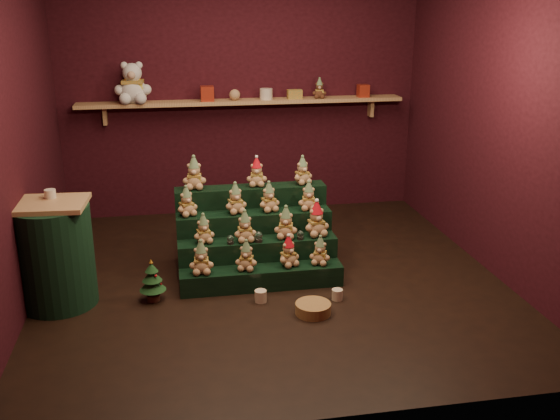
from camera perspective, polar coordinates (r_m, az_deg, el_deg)
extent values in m
plane|color=black|center=(5.59, -0.81, -6.31)|extent=(4.00, 4.00, 0.00)
cube|color=black|center=(7.17, -3.58, 10.86)|extent=(4.00, 0.10, 2.80)
cube|color=black|center=(3.21, 5.03, 1.37)|extent=(4.00, 0.10, 2.80)
cube|color=black|center=(5.24, -23.73, 6.57)|extent=(0.10, 4.00, 2.80)
cube|color=black|center=(5.85, 19.57, 8.14)|extent=(0.10, 4.00, 2.80)
cube|color=tan|center=(7.01, -3.39, 9.86)|extent=(3.60, 0.26, 0.04)
cube|color=tan|center=(7.08, -15.71, 8.32)|extent=(0.04, 0.12, 0.20)
cube|color=tan|center=(7.42, 8.30, 9.24)|extent=(0.04, 0.12, 0.20)
cube|color=black|center=(5.39, -1.69, -6.22)|extent=(1.40, 0.22, 0.18)
cube|color=black|center=(5.56, -2.03, -4.44)|extent=(1.40, 0.22, 0.36)
cube|color=black|center=(5.72, -2.36, -2.77)|extent=(1.40, 0.22, 0.54)
cube|color=black|center=(5.90, -2.66, -1.20)|extent=(1.40, 0.22, 0.72)
cylinder|color=black|center=(5.40, -4.55, -2.99)|extent=(0.06, 0.06, 0.02)
sphere|color=white|center=(5.39, -4.56, -2.60)|extent=(0.06, 0.06, 0.06)
cylinder|color=black|center=(5.43, -1.97, -2.81)|extent=(0.07, 0.07, 0.03)
sphere|color=white|center=(5.41, -1.98, -2.35)|extent=(0.07, 0.07, 0.07)
cylinder|color=black|center=(5.49, 1.88, -2.58)|extent=(0.06, 0.06, 0.02)
sphere|color=white|center=(5.48, 1.89, -2.20)|extent=(0.06, 0.06, 0.06)
cube|color=tan|center=(5.16, -20.38, 0.50)|extent=(0.60, 0.51, 0.04)
cylinder|color=black|center=(5.30, -19.87, -3.98)|extent=(0.61, 0.61, 0.83)
cylinder|color=beige|center=(5.24, -20.27, 1.40)|extent=(0.09, 0.09, 0.07)
cylinder|color=#402117|center=(5.30, -11.49, -7.84)|extent=(0.11, 0.11, 0.05)
cone|color=#133418|center=(5.24, -11.58, -6.61)|extent=(0.22, 0.22, 0.11)
cone|color=#133418|center=(5.21, -11.63, -5.86)|extent=(0.16, 0.16, 0.10)
cone|color=#133418|center=(5.18, -11.68, -5.14)|extent=(0.11, 0.11, 0.08)
cone|color=gold|center=(5.16, -11.72, -4.59)|extent=(0.03, 0.03, 0.03)
cylinder|color=beige|center=(5.17, -1.78, -7.87)|extent=(0.10, 0.10, 0.10)
cylinder|color=beige|center=(5.22, 5.25, -7.71)|extent=(0.09, 0.09, 0.09)
cylinder|color=olive|center=(4.99, 3.05, -8.98)|extent=(0.31, 0.31, 0.09)
cube|color=#A12C18|center=(6.94, -6.68, 10.52)|extent=(0.14, 0.14, 0.16)
cylinder|color=beige|center=(7.01, -1.28, 10.56)|extent=(0.14, 0.14, 0.12)
cube|color=#A12C18|center=(7.26, 7.61, 10.76)|extent=(0.12, 0.12, 0.14)
sphere|color=tan|center=(6.96, -4.17, 10.46)|extent=(0.12, 0.12, 0.12)
cube|color=#C9701C|center=(7.07, 1.35, 10.54)|extent=(0.16, 0.10, 0.10)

